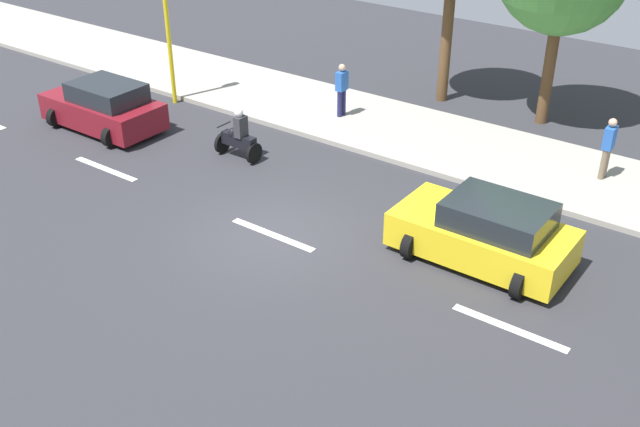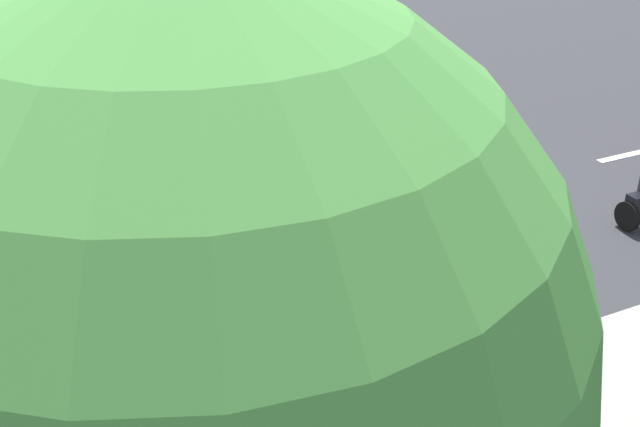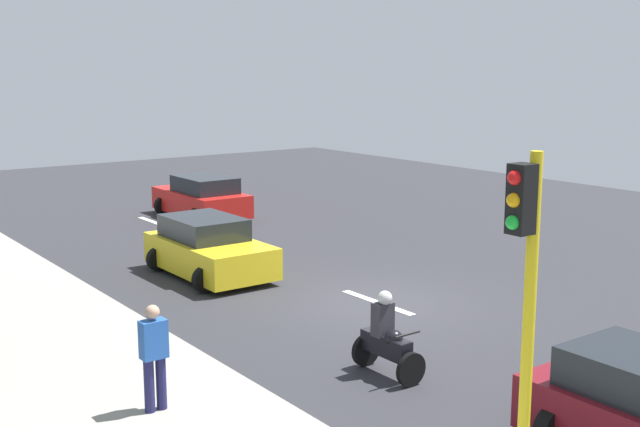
# 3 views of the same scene
# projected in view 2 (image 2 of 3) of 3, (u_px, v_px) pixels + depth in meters

# --- Properties ---
(ground_plane) EXTENTS (40.00, 60.00, 0.10)m
(ground_plane) POSITION_uv_depth(u_px,v_px,m) (425.00, 204.00, 17.00)
(ground_plane) COLOR #2D2D33
(lane_stripe_north) EXTENTS (0.20, 2.40, 0.01)m
(lane_stripe_north) POSITION_uv_depth(u_px,v_px,m) (147.00, 266.00, 14.66)
(lane_stripe_north) COLOR white
(lane_stripe_north) RESTS_ON ground
(lane_stripe_mid) EXTENTS (0.20, 2.40, 0.01)m
(lane_stripe_mid) POSITION_uv_depth(u_px,v_px,m) (426.00, 202.00, 16.97)
(lane_stripe_mid) COLOR white
(lane_stripe_mid) RESTS_ON ground
(lane_stripe_south) EXTENTS (0.20, 2.40, 0.01)m
(lane_stripe_south) POSITION_uv_depth(u_px,v_px,m) (637.00, 153.00, 19.28)
(lane_stripe_south) COLOR white
(lane_stripe_south) RESTS_ON ground
(car_yellow_cab) EXTENTS (2.34, 3.92, 1.52)m
(car_yellow_cab) POSITION_uv_depth(u_px,v_px,m) (262.00, 264.00, 13.37)
(car_yellow_cab) COLOR yellow
(car_yellow_cab) RESTS_ON ground
(street_tree_south) EXTENTS (3.49, 3.49, 7.16)m
(street_tree_south) POSITION_uv_depth(u_px,v_px,m) (210.00, 347.00, 3.76)
(street_tree_south) COLOR brown
(street_tree_south) RESTS_ON ground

